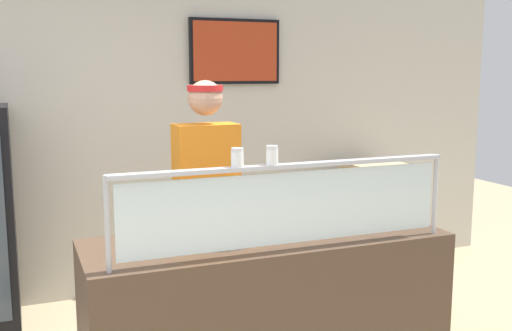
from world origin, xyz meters
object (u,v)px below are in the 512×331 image
Objects in this scene: pizza_tray at (217,236)px; pizza_box_stack at (375,176)px; pizza_server at (217,233)px; worker_figure at (208,204)px; pepper_flake_shaker at (272,156)px; parmesan_shaker at (237,159)px.

pizza_box_stack is (1.92, 1.47, -0.05)m from pizza_tray.
worker_figure is (0.13, 0.58, 0.02)m from pizza_server.
pepper_flake_shaker is 0.98m from worker_figure.
pizza_tray is 2.42m from pizza_box_stack.
pizza_server is at bearing -102.48° from pizza_tray.
worker_figure is at bearing 92.87° from pepper_flake_shaker.
parmesan_shaker is 0.99m from worker_figure.
parmesan_shaker is at bearing -88.42° from pizza_server.
pepper_flake_shaker reaches higher than parmesan_shaker.
parmesan_shaker reaches higher than pizza_tray.
pizza_server is 0.56× the size of pizza_box_stack.
pizza_tray is at bearing -102.62° from worker_figure.
pizza_box_stack is (1.93, 1.80, -0.50)m from parmesan_shaker.
pizza_tray is 1.62× the size of pizza_server.
pepper_flake_shaker is at bearing -134.28° from pizza_box_stack.
parmesan_shaker reaches higher than pizza_box_stack.
pizza_tray is at bearing 117.57° from pepper_flake_shaker.
worker_figure is at bearing 78.70° from pizza_server.
parmesan_shaker is 2.68m from pizza_box_stack.
pizza_tray is 0.56m from parmesan_shaker.
pizza_box_stack is at bearing 26.83° from worker_figure.
pizza_box_stack is (1.93, 1.49, -0.07)m from pizza_server.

